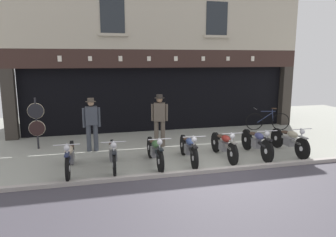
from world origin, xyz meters
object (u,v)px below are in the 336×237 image
motorcycle_center_right (224,145)px  advert_board_near (206,87)px  motorcycle_far_left (70,156)px  advert_board_far (234,85)px  motorcycle_left (113,154)px  motorcycle_right (257,142)px  tyre_sign_pole (36,120)px  motorcycle_center (189,148)px  shopkeeper_center (160,118)px  leaning_bicycle (268,121)px  motorcycle_center_left (155,150)px  salesman_left (92,122)px  motorcycle_far_right (289,140)px

motorcycle_center_right → advert_board_near: (1.04, 4.27, 1.32)m
motorcycle_far_left → advert_board_far: bearing=-144.9°
motorcycle_left → motorcycle_right: bearing=-176.7°
tyre_sign_pole → motorcycle_center: bearing=-29.7°
motorcycle_right → advert_board_near: 4.49m
shopkeeper_center → tyre_sign_pole: 4.03m
motorcycle_far_left → leaning_bicycle: bearing=-155.2°
motorcycle_center → shopkeeper_center: size_ratio=1.13×
advert_board_near → motorcycle_left: bearing=-134.6°
motorcycle_center_left → salesman_left: salesman_left is taller
motorcycle_center_left → salesman_left: bearing=-48.3°
motorcycle_left → salesman_left: 2.02m
advert_board_far → salesman_left: bearing=-157.8°
motorcycle_center_left → motorcycle_center_right: (2.13, 0.10, -0.00)m
motorcycle_center_right → salesman_left: bearing=-23.5°
motorcycle_center → motorcycle_right: size_ratio=0.98×
motorcycle_right → leaning_bicycle: (2.32, 3.19, -0.05)m
motorcycle_far_left → motorcycle_far_right: bearing=-177.2°
motorcycle_far_left → motorcycle_center_left: (2.28, 0.03, -0.01)m
motorcycle_center_left → motorcycle_center_right: size_ratio=1.04×
motorcycle_far_left → motorcycle_center_left: bearing=-177.4°
motorcycle_right → advert_board_near: size_ratio=2.00×
motorcycle_far_left → motorcycle_center_left: 2.28m
motorcycle_far_left → motorcycle_left: size_ratio=1.04×
motorcycle_left → shopkeeper_center: shopkeeper_center is taller
motorcycle_far_right → motorcycle_center_left: bearing=1.6°
motorcycle_far_left → motorcycle_left: 1.12m
shopkeeper_center → tyre_sign_pole: size_ratio=1.04×
motorcycle_center_left → motorcycle_left: bearing=0.2°
motorcycle_right → advert_board_far: size_ratio=2.09×
motorcycle_far_left → motorcycle_far_right: size_ratio=1.03×
motorcycle_far_left → tyre_sign_pole: tyre_sign_pole is taller
motorcycle_center → leaning_bicycle: 5.56m
motorcycle_center_right → tyre_sign_pole: tyre_sign_pole is taller
salesman_left → leaning_bicycle: 7.35m
motorcycle_far_left → salesman_left: 2.07m
motorcycle_center_left → motorcycle_center_right: bearing=-177.2°
motorcycle_far_right → shopkeeper_center: size_ratio=1.12×
motorcycle_right → motorcycle_far_right: 1.15m
motorcycle_left → advert_board_near: size_ratio=1.92×
motorcycle_center → shopkeeper_center: bearing=-72.1°
motorcycle_center → leaning_bicycle: (4.52, 3.24, -0.03)m
motorcycle_left → motorcycle_far_left: bearing=3.6°
tyre_sign_pole → motorcycle_left: bearing=-48.6°
motorcycle_center → motorcycle_far_left: bearing=5.4°
leaning_bicycle → tyre_sign_pole: bearing=110.4°
leaning_bicycle → motorcycle_far_left: bearing=128.8°
motorcycle_center_left → salesman_left: (-1.67, 1.88, 0.53)m
motorcycle_left → salesman_left: bearing=-72.6°
motorcycle_center_left → tyre_sign_pole: size_ratio=1.18×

